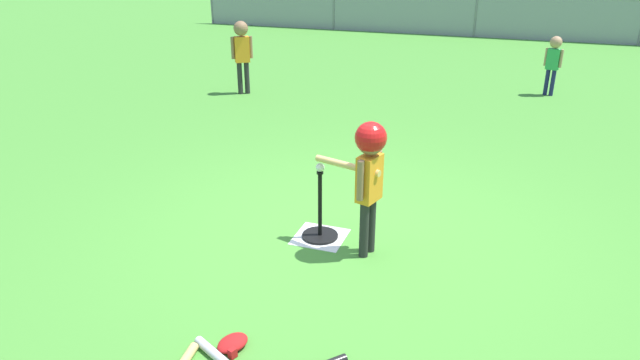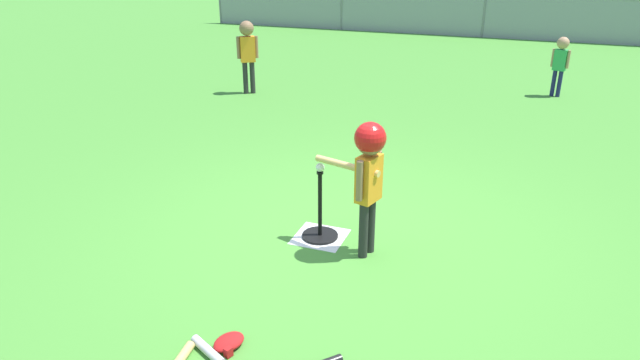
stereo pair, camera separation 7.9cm
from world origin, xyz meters
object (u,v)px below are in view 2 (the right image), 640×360
batter_child (368,163)px  fielder_near_left (561,59)px  batting_tee (320,227)px  baseball_on_tee (320,167)px  fielder_deep_right (247,47)px  glove_near_bats (229,342)px  spare_bat_silver (214,356)px

batter_child → fielder_near_left: size_ratio=1.17×
batting_tee → baseball_on_tee: size_ratio=8.48×
fielder_deep_right → glove_near_bats: 6.64m
batter_child → glove_near_bats: 1.72m
batting_tee → fielder_deep_right: (-2.92, 4.35, 0.68)m
spare_bat_silver → baseball_on_tee: bearing=87.9°
fielder_near_left → spare_bat_silver: size_ratio=1.63×
fielder_near_left → glove_near_bats: (-2.02, -7.55, -0.60)m
fielder_deep_right → spare_bat_silver: size_ratio=2.01×
glove_near_bats → fielder_deep_right: bearing=115.9°
fielder_deep_right → baseball_on_tee: bearing=-56.1°
baseball_on_tee → fielder_near_left: 6.29m
batter_child → glove_near_bats: size_ratio=4.39×
fielder_near_left → baseball_on_tee: bearing=-108.4°
batting_tee → spare_bat_silver: (-0.06, -1.72, -0.07)m
batting_tee → fielder_deep_right: fielder_deep_right is taller
baseball_on_tee → glove_near_bats: bearing=-91.3°
spare_bat_silver → glove_near_bats: (0.03, 0.14, 0.01)m
batting_tee → baseball_on_tee: baseball_on_tee is taller
batting_tee → glove_near_bats: bearing=-91.3°
baseball_on_tee → fielder_near_left: bearing=71.6°
fielder_deep_right → glove_near_bats: fielder_deep_right is taller
batting_tee → glove_near_bats: (-0.04, -1.58, -0.06)m
batting_tee → fielder_deep_right: bearing=123.9°
batter_child → spare_bat_silver: bearing=-108.0°
batting_tee → spare_bat_silver: bearing=-92.1°
baseball_on_tee → fielder_deep_right: (-2.92, 4.35, 0.11)m
baseball_on_tee → batter_child: 0.50m
batter_child → glove_near_bats: batter_child is taller
batting_tee → fielder_near_left: fielder_near_left is taller
baseball_on_tee → fielder_deep_right: size_ratio=0.06×
batter_child → fielder_near_left: (1.53, 6.10, -0.19)m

